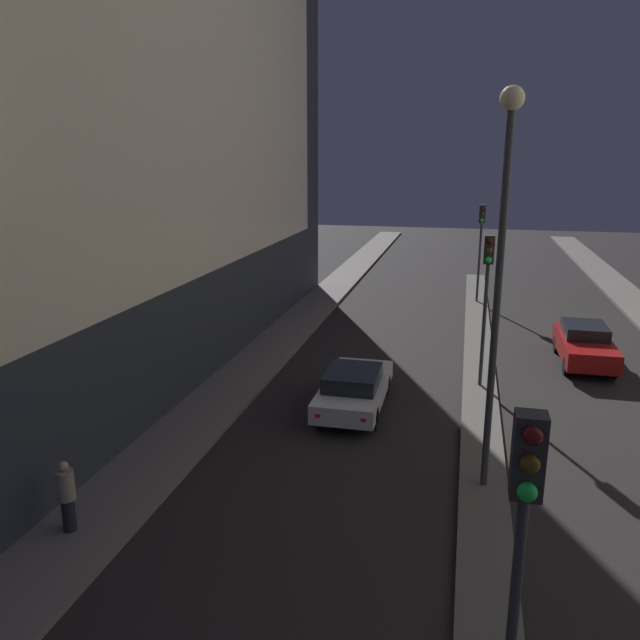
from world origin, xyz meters
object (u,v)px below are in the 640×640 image
car_left_lane (354,388)px  street_lamp (502,237)px  traffic_light_far (481,232)px  pedestrian_on_left_sidewalk (67,495)px  traffic_light_near (521,536)px  car_right_lane (585,344)px  traffic_light_mid (487,278)px

car_left_lane → street_lamp: bearing=-46.3°
traffic_light_far → pedestrian_on_left_sidewalk: bearing=-109.7°
traffic_light_near → car_right_lane: size_ratio=1.17×
street_lamp → car_left_lane: (-3.78, 3.95, -5.18)m
traffic_light_mid → car_left_lane: bearing=-144.7°
traffic_light_far → pedestrian_on_left_sidewalk: traffic_light_far is taller
traffic_light_far → street_lamp: size_ratio=0.57×
car_right_lane → pedestrian_on_left_sidewalk: (-12.03, -13.98, 0.18)m
traffic_light_mid → traffic_light_near: bearing=-90.0°
pedestrian_on_left_sidewalk → car_right_lane: bearing=49.3°
car_left_lane → car_right_lane: 9.76m
car_left_lane → pedestrian_on_left_sidewalk: (-4.47, -7.80, 0.24)m
traffic_light_mid → traffic_light_far: same height
street_lamp → car_left_lane: 7.53m
street_lamp → pedestrian_on_left_sidewalk: (-8.25, -3.85, -4.94)m
street_lamp → traffic_light_mid: bearing=90.0°
traffic_light_mid → street_lamp: size_ratio=0.57×
traffic_light_near → street_lamp: size_ratio=0.57×
traffic_light_near → street_lamp: bearing=90.0°
traffic_light_near → car_right_lane: (3.78, 17.78, -3.01)m
car_left_lane → pedestrian_on_left_sidewalk: size_ratio=2.91×
traffic_light_far → car_right_lane: size_ratio=1.17×
traffic_light_far → car_right_lane: (3.78, -9.10, -3.01)m
car_right_lane → traffic_light_near: bearing=-102.0°
traffic_light_near → car_right_lane: bearing=78.0°
car_left_lane → car_right_lane: size_ratio=1.04×
car_right_lane → pedestrian_on_left_sidewalk: bearing=-130.7°
traffic_light_mid → traffic_light_far: size_ratio=1.00×
car_left_lane → pedestrian_on_left_sidewalk: pedestrian_on_left_sidewalk is taller
traffic_light_far → pedestrian_on_left_sidewalk: 24.67m
traffic_light_near → traffic_light_far: size_ratio=1.00×
traffic_light_mid → car_left_lane: (-3.78, -2.67, -3.06)m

